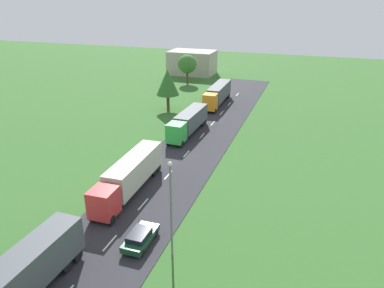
% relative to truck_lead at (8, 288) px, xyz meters
% --- Properties ---
extents(road, '(10.00, 140.00, 0.06)m').
position_rel_truck_lead_xyz_m(road, '(2.51, 8.67, -2.18)').
color(road, '#2B2B30').
rests_on(road, ground).
extents(lane_marking_centre, '(0.16, 120.17, 0.01)m').
position_rel_truck_lead_xyz_m(lane_marking_centre, '(2.51, 5.16, -2.14)').
color(lane_marking_centre, white).
rests_on(lane_marking_centre, road).
extents(truck_lead, '(2.75, 14.52, 3.76)m').
position_rel_truck_lead_xyz_m(truck_lead, '(0.00, 0.00, 0.00)').
color(truck_lead, red).
rests_on(truck_lead, road).
extents(truck_second, '(2.78, 13.48, 3.73)m').
position_rel_truck_lead_xyz_m(truck_second, '(0.01, 17.72, -0.02)').
color(truck_second, red).
rests_on(truck_second, road).
extents(truck_third, '(2.82, 12.21, 3.46)m').
position_rel_truck_lead_xyz_m(truck_third, '(0.13, 37.16, -0.14)').
color(truck_third, green).
rests_on(truck_third, road).
extents(truck_fourth, '(2.64, 13.37, 3.72)m').
position_rel_truck_lead_xyz_m(truck_fourth, '(0.21, 54.78, -0.01)').
color(truck_fourth, orange).
rests_on(truck_fourth, road).
extents(car_third, '(1.91, 4.24, 1.40)m').
position_rel_truck_lead_xyz_m(car_third, '(5.23, 9.66, -1.40)').
color(car_third, '#19472D').
rests_on(car_third, road).
extents(lamppost_second, '(0.36, 0.36, 8.94)m').
position_rel_truck_lead_xyz_m(lamppost_second, '(8.44, 9.31, 2.74)').
color(lamppost_second, slate).
rests_on(lamppost_second, ground).
extents(tree_oak, '(4.52, 4.52, 7.02)m').
position_rel_truck_lead_xyz_m(tree_oak, '(-11.73, 70.28, 2.52)').
color(tree_oak, '#513823').
rests_on(tree_oak, ground).
extents(tree_elm, '(4.32, 4.32, 7.84)m').
position_rel_truck_lead_xyz_m(tree_elm, '(-7.68, 47.83, 3.21)').
color(tree_elm, '#513823').
rests_on(tree_elm, ground).
extents(distant_building, '(12.14, 8.30, 6.26)m').
position_rel_truck_lead_xyz_m(distant_building, '(-14.13, 81.14, 0.92)').
color(distant_building, '#B2A899').
rests_on(distant_building, ground).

